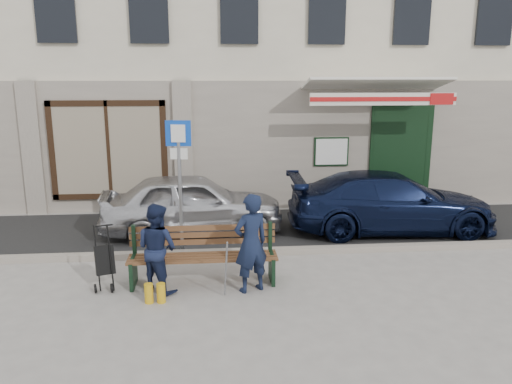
{
  "coord_description": "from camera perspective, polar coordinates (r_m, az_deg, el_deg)",
  "views": [
    {
      "loc": [
        -0.69,
        -7.4,
        3.29
      ],
      "look_at": [
        0.1,
        1.6,
        1.2
      ],
      "focal_mm": 35.0,
      "sensor_mm": 36.0,
      "label": 1
    }
  ],
  "objects": [
    {
      "name": "ground",
      "position": [
        8.13,
        0.29,
        -10.85
      ],
      "size": [
        80.0,
        80.0,
        0.0
      ],
      "primitive_type": "plane",
      "color": "#9E9991",
      "rests_on": "ground"
    },
    {
      "name": "asphalt_lane",
      "position": [
        11.03,
        -1.21,
        -4.31
      ],
      "size": [
        60.0,
        3.2,
        0.01
      ],
      "primitive_type": "cube",
      "color": "#282828",
      "rests_on": "ground"
    },
    {
      "name": "curb",
      "position": [
        9.5,
        -0.56,
        -6.86
      ],
      "size": [
        60.0,
        0.18,
        0.12
      ],
      "primitive_type": "cube",
      "color": "#9E9384",
      "rests_on": "ground"
    },
    {
      "name": "building",
      "position": [
        15.96,
        -2.64,
        19.07
      ],
      "size": [
        20.0,
        8.27,
        10.0
      ],
      "color": "beige",
      "rests_on": "ground"
    },
    {
      "name": "car_silver",
      "position": [
        10.73,
        -7.29,
        -1.3
      ],
      "size": [
        3.97,
        1.89,
        1.31
      ],
      "primitive_type": "imported",
      "rotation": [
        0.0,
        0.0,
        1.66
      ],
      "color": "silver",
      "rests_on": "ground"
    },
    {
      "name": "car_navy",
      "position": [
        11.19,
        15.15,
        -1.12
      ],
      "size": [
        4.51,
        1.98,
        1.29
      ],
      "primitive_type": "imported",
      "rotation": [
        0.0,
        0.0,
        1.53
      ],
      "color": "black",
      "rests_on": "ground"
    },
    {
      "name": "parking_sign",
      "position": [
        9.31,
        -8.75,
        2.9
      ],
      "size": [
        0.47,
        0.11,
        2.53
      ],
      "rotation": [
        0.0,
        0.0,
        -0.14
      ],
      "color": "gray",
      "rests_on": "ground"
    },
    {
      "name": "bench",
      "position": [
        8.17,
        -6.4,
        -7.34
      ],
      "size": [
        2.4,
        1.17,
        0.98
      ],
      "color": "brown",
      "rests_on": "ground"
    },
    {
      "name": "man",
      "position": [
        7.74,
        -0.58,
        -5.87
      ],
      "size": [
        0.68,
        0.58,
        1.57
      ],
      "primitive_type": "imported",
      "rotation": [
        0.0,
        0.0,
        3.58
      ],
      "color": "#131B34",
      "rests_on": "ground"
    },
    {
      "name": "woman",
      "position": [
        7.92,
        -11.24,
        -6.28
      ],
      "size": [
        0.87,
        0.84,
        1.41
      ],
      "primitive_type": "imported",
      "rotation": [
        0.0,
        0.0,
        2.5
      ],
      "color": "#151D3A",
      "rests_on": "ground"
    },
    {
      "name": "stroller",
      "position": [
        8.31,
        -16.92,
        -7.58
      ],
      "size": [
        0.36,
        0.46,
        1.01
      ],
      "rotation": [
        0.0,
        0.0,
        0.34
      ],
      "color": "black",
      "rests_on": "ground"
    }
  ]
}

